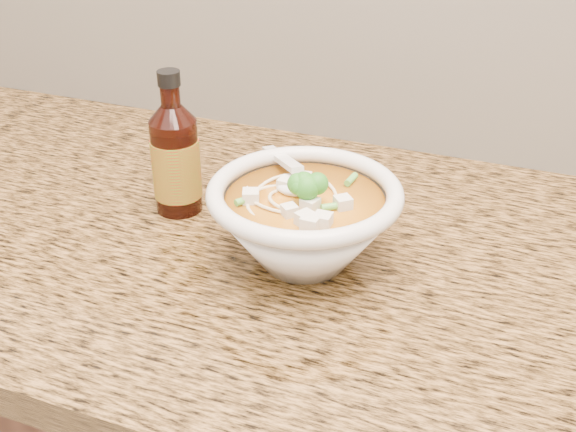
% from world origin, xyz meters
% --- Properties ---
extents(counter_slab, '(4.00, 0.68, 0.04)m').
position_xyz_m(counter_slab, '(0.00, 1.68, 0.88)').
color(counter_slab, olive).
rests_on(counter_slab, cabinet).
extents(soup_bowl, '(0.22, 0.22, 0.12)m').
position_xyz_m(soup_bowl, '(-0.17, 1.63, 0.95)').
color(soup_bowl, silver).
rests_on(soup_bowl, counter_slab).
extents(hot_sauce_bottle, '(0.08, 0.08, 0.19)m').
position_xyz_m(hot_sauce_bottle, '(-0.36, 1.69, 0.97)').
color(hot_sauce_bottle, black).
rests_on(hot_sauce_bottle, counter_slab).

